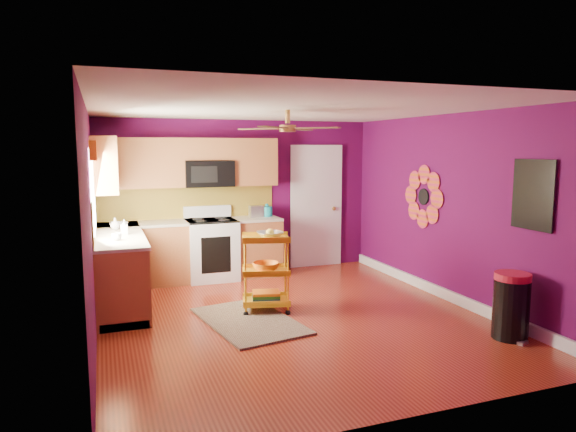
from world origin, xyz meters
name	(u,v)px	position (x,y,z in m)	size (l,w,h in m)	color
ground	(293,317)	(0.00, 0.00, 0.00)	(5.00, 5.00, 0.00)	maroon
room_envelope	(296,183)	(0.03, 0.00, 1.63)	(4.54, 5.04, 2.52)	#510943
lower_cabinets	(162,260)	(-1.35, 1.82, 0.43)	(2.81, 2.31, 0.94)	brown
electric_range	(212,249)	(-0.55, 2.17, 0.48)	(0.76, 0.66, 1.13)	white
upper_cabinetry	(164,165)	(-1.24, 2.17, 1.80)	(2.80, 2.30, 1.26)	brown
left_window	(93,174)	(-2.22, 1.05, 1.74)	(0.08, 1.35, 1.08)	white
panel_door	(316,208)	(1.35, 2.47, 1.02)	(0.95, 0.11, 2.15)	white
right_wall_art	(467,196)	(2.23, -0.34, 1.44)	(0.04, 2.74, 1.04)	black
ceiling_fan	(288,128)	(0.00, 0.20, 2.29)	(1.01, 1.01, 0.26)	#BF8C3F
shag_rug	(249,321)	(-0.55, 0.03, 0.01)	(0.94, 1.53, 0.02)	black
rolling_cart	(267,269)	(-0.23, 0.34, 0.54)	(0.67, 0.56, 1.06)	yellow
trash_can	(511,306)	(1.96, -1.45, 0.36)	(0.49, 0.49, 0.72)	black
teal_kettle	(267,211)	(0.39, 2.28, 1.02)	(0.18, 0.18, 0.21)	teal
toaster	(256,211)	(0.22, 2.28, 1.03)	(0.22, 0.15, 0.18)	beige
soap_bottle_a	(124,227)	(-1.88, 1.21, 1.04)	(0.09, 0.09, 0.19)	#EA3F72
soap_bottle_b	(115,224)	(-1.97, 1.68, 1.02)	(0.13, 0.13, 0.16)	white
counter_dish	(119,225)	(-1.92, 1.90, 0.97)	(0.26, 0.26, 0.06)	white
counter_cup	(117,237)	(-1.98, 0.80, 0.98)	(0.11, 0.11, 0.09)	white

